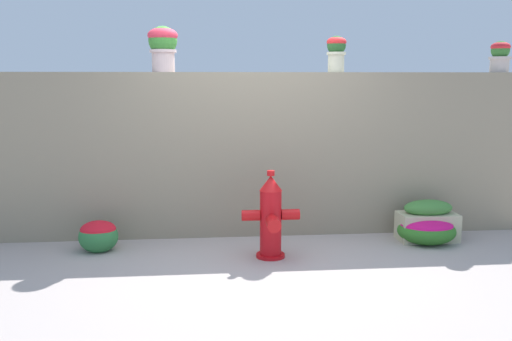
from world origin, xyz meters
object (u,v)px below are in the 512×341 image
potted_plant_2 (336,50)px  flower_bush_right (98,235)px  potted_plant_1 (163,44)px  flower_bush_left (427,229)px  fire_hydrant (271,218)px  planter_box (427,221)px  potted_plant_3 (500,55)px

potted_plant_2 → flower_bush_right: 3.26m
potted_plant_1 → flower_bush_right: (-0.68, -0.50, -1.97)m
potted_plant_2 → flower_bush_left: (0.92, -0.52, -1.94)m
fire_hydrant → planter_box: bearing=13.7°
potted_plant_1 → potted_plant_2: bearing=-0.2°
fire_hydrant → planter_box: (1.80, 0.44, -0.19)m
potted_plant_3 → fire_hydrant: potted_plant_3 is taller
flower_bush_left → planter_box: planter_box is taller
flower_bush_left → potted_plant_2: bearing=150.5°
potted_plant_1 → flower_bush_left: size_ratio=0.77×
potted_plant_1 → flower_bush_left: potted_plant_1 is taller
planter_box → potted_plant_1: bearing=171.2°
potted_plant_1 → fire_hydrant: potted_plant_1 is taller
potted_plant_1 → planter_box: 3.49m
fire_hydrant → potted_plant_3: bearing=18.3°
potted_plant_3 → planter_box: 2.12m
flower_bush_left → flower_bush_right: flower_bush_right is taller
potted_plant_2 → flower_bush_right: (-2.59, -0.50, -1.91)m
potted_plant_3 → flower_bush_left: size_ratio=0.57×
potted_plant_2 → potted_plant_3: potted_plant_2 is taller
fire_hydrant → planter_box: size_ratio=1.38×
potted_plant_2 → planter_box: (0.96, -0.44, -1.87)m
fire_hydrant → flower_bush_left: (1.76, 0.36, -0.25)m
potted_plant_2 → fire_hydrant: 2.07m
planter_box → flower_bush_right: bearing=-179.1°
fire_hydrant → flower_bush_right: bearing=167.8°
potted_plant_1 → flower_bush_right: 2.14m
flower_bush_right → potted_plant_3: bearing=6.8°
planter_box → potted_plant_2: bearing=155.5°
planter_box → potted_plant_3: bearing=26.3°
potted_plant_1 → planter_box: size_ratio=0.77×
flower_bush_right → planter_box: bearing=0.9°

